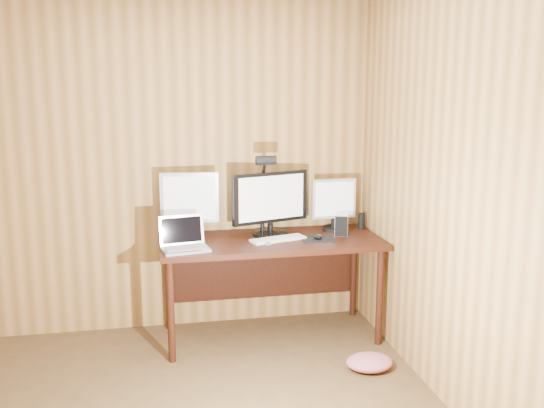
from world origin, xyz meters
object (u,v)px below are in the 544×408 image
object	(u,v)px
monitor_left	(190,202)
keyboard	(278,239)
desk_lamp	(264,183)
monitor_center	(270,202)
mouse	(318,236)
speaker	(361,221)
monitor_right	(334,203)
hard_drive	(341,224)
phone	(267,243)
desk	(269,253)
laptop	(184,241)

from	to	relation	value
monitor_left	keyboard	bearing A→B (deg)	-15.37
desk_lamp	monitor_left	bearing A→B (deg)	173.31
desk_lamp	monitor_center	bearing A→B (deg)	3.35
monitor_left	mouse	bearing A→B (deg)	-10.66
speaker	desk_lamp	size ratio (longest dim) A/B	0.19
monitor_right	keyboard	distance (m)	0.58
mouse	speaker	size ratio (longest dim) A/B	0.85
monitor_center	monitor_left	world-z (taller)	monitor_left
monitor_right	keyboard	world-z (taller)	monitor_right
mouse	hard_drive	size ratio (longest dim) A/B	0.63
phone	monitor_right	bearing A→B (deg)	25.11
keyboard	mouse	distance (m)	0.29
desk	monitor_right	xyz separation A→B (m)	(0.53, 0.12, 0.33)
desk	monitor_right	world-z (taller)	monitor_right
monitor_right	desk_lamp	bearing A→B (deg)	-177.18
monitor_left	desk_lamp	size ratio (longest dim) A/B	0.74
monitor_left	laptop	bearing A→B (deg)	-95.84
phone	keyboard	bearing A→B (deg)	33.65
laptop	mouse	size ratio (longest dim) A/B	3.30
desk	hard_drive	bearing A→B (deg)	-4.04
hard_drive	speaker	xyz separation A→B (m)	(0.21, 0.14, -0.02)
desk	keyboard	bearing A→B (deg)	-68.86
desk	speaker	xyz separation A→B (m)	(0.75, 0.10, 0.18)
monitor_right	desk_lamp	world-z (taller)	desk_lamp
desk	laptop	world-z (taller)	laptop
monitor_left	phone	distance (m)	0.65
desk	monitor_right	distance (m)	0.64
hard_drive	keyboard	bearing A→B (deg)	-151.54
monitor_center	keyboard	bearing A→B (deg)	-99.61
monitor_left	speaker	size ratio (longest dim) A/B	3.87
laptop	phone	bearing A→B (deg)	-7.03
desk	monitor_left	size ratio (longest dim) A/B	3.35
monitor_left	monitor_right	bearing A→B (deg)	5.50
speaker	desk_lamp	distance (m)	0.85
speaker	monitor_center	bearing A→B (deg)	-175.64
monitor_right	hard_drive	distance (m)	0.21
desk	hard_drive	xyz separation A→B (m)	(0.55, -0.04, 0.20)
desk_lamp	phone	bearing A→B (deg)	-96.08
keyboard	mouse	xyz separation A→B (m)	(0.29, -0.03, 0.01)
monitor_left	monitor_right	xyz separation A→B (m)	(1.10, 0.00, -0.05)
monitor_left	laptop	xyz separation A→B (m)	(-0.07, -0.33, -0.20)
monitor_right	laptop	distance (m)	1.22
hard_drive	speaker	world-z (taller)	hard_drive
desk	monitor_center	world-z (taller)	monitor_center
monitor_right	desk_lamp	size ratio (longest dim) A/B	0.62
monitor_left	phone	xyz separation A→B (m)	(0.52, -0.30, -0.25)
phone	desk_lamp	size ratio (longest dim) A/B	0.14
monitor_right	mouse	world-z (taller)	monitor_right
keyboard	desk_lamp	distance (m)	0.43
laptop	phone	distance (m)	0.59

